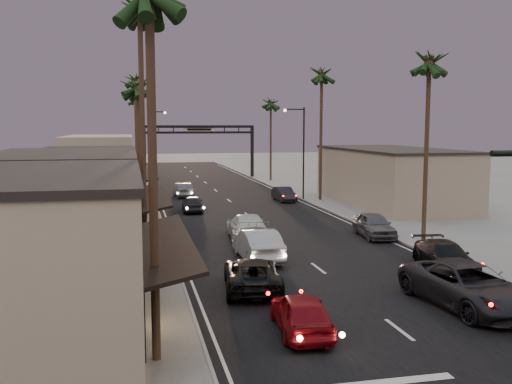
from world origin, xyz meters
name	(u,v)px	position (x,y,z in m)	size (l,w,h in m)	color
ground	(241,210)	(0.00, 40.00, 0.00)	(200.00, 200.00, 0.00)	slate
road	(231,202)	(0.00, 45.00, 0.00)	(14.00, 120.00, 0.02)	black
sidewalk_left	(129,195)	(-9.50, 52.00, 0.06)	(5.00, 92.00, 0.12)	slate
sidewalk_right	(304,191)	(9.50, 52.00, 0.06)	(5.00, 92.00, 0.12)	slate
storefront_near	(19,260)	(-13.00, 12.00, 2.75)	(8.00, 12.00, 5.50)	#C0AD93
storefront_mid	(65,204)	(-13.00, 26.00, 2.75)	(8.00, 14.00, 5.50)	gray
storefront_far	(86,182)	(-13.00, 42.00, 2.50)	(8.00, 16.00, 5.00)	#C0AD93
storefront_dist	(100,160)	(-13.00, 65.00, 3.00)	(8.00, 20.00, 6.00)	gray
building_right	(391,178)	(14.00, 40.00, 2.50)	(8.00, 18.00, 5.00)	gray
arch	(199,138)	(0.00, 70.00, 5.53)	(15.20, 0.40, 7.27)	black
streetlight_right	(301,145)	(6.92, 45.00, 5.33)	(2.13, 0.30, 9.00)	black
streetlight_left	(151,142)	(-6.92, 58.00, 5.33)	(2.13, 0.30, 9.00)	black
palm_lb	(140,3)	(-8.60, 22.00, 13.39)	(3.20, 3.20, 15.20)	#38281C
palm_lc	(137,82)	(-8.60, 36.00, 10.47)	(3.20, 3.20, 12.20)	#38281C
palm_ld	(135,77)	(-8.60, 55.00, 12.42)	(3.20, 3.20, 14.20)	#38281C
palm_ra	(430,56)	(8.60, 24.00, 11.44)	(3.20, 3.20, 13.20)	#38281C
palm_rb	(322,70)	(8.60, 44.00, 12.42)	(3.20, 3.20, 14.20)	#38281C
palm_rc	(271,100)	(8.60, 64.00, 10.47)	(3.20, 3.20, 12.20)	#38281C
palm_far	(136,97)	(-8.30, 78.00, 11.44)	(3.20, 3.20, 13.20)	#38281C
oncoming_red	(301,313)	(-3.51, 10.51, 0.73)	(1.71, 4.26, 1.45)	maroon
oncoming_pickup	(252,274)	(-4.10, 16.01, 0.72)	(2.39, 5.18, 1.44)	black
oncoming_silver	(258,244)	(-2.63, 21.51, 0.86)	(1.82, 5.21, 1.72)	#A9A9AF
oncoming_white	(247,226)	(-2.04, 27.21, 0.82)	(2.31, 5.68, 1.65)	silver
oncoming_dgrey	(193,204)	(-4.24, 39.46, 0.71)	(1.67, 4.15, 1.41)	black
oncoming_grey_far	(183,190)	(-4.13, 49.87, 0.71)	(1.51, 4.33, 1.43)	#4B4B50
curbside_near	(468,286)	(3.84, 11.76, 0.88)	(2.94, 6.37, 1.77)	black
curbside_black	(445,256)	(6.09, 17.26, 0.72)	(2.01, 4.96, 1.44)	black
curbside_grey	(374,225)	(6.20, 26.07, 0.80)	(1.88, 4.67, 1.59)	#4C4C51
curbside_far	(284,194)	(5.10, 44.49, 0.68)	(1.45, 4.15, 1.37)	black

